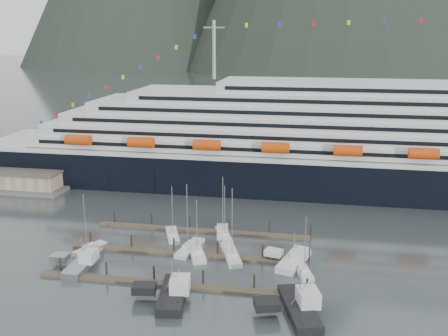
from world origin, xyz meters
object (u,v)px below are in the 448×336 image
(sailboat_f, at_px, (223,233))
(trawler_e, at_px, (293,260))
(sailboat_h, at_px, (303,271))
(trawler_a, at_px, (82,262))
(trawler_b, at_px, (172,293))
(sailboat_g, at_px, (224,235))
(cruise_ship, at_px, (356,148))
(sailboat_a, at_px, (90,249))
(sailboat_c, at_px, (197,253))
(sailboat_d, at_px, (231,255))
(sailboat_e, at_px, (173,235))
(trawler_d, at_px, (298,307))
(sailboat_b, at_px, (190,248))

(sailboat_f, relative_size, trawler_e, 1.22)
(sailboat_h, bearing_deg, trawler_a, 78.94)
(trawler_b, bearing_deg, trawler_e, -56.88)
(sailboat_f, relative_size, sailboat_g, 1.14)
(trawler_a, bearing_deg, cruise_ship, -42.46)
(sailboat_a, height_order, trawler_a, sailboat_a)
(sailboat_a, height_order, sailboat_f, sailboat_f)
(cruise_ship, distance_m, sailboat_c, 62.15)
(sailboat_c, height_order, sailboat_d, sailboat_d)
(sailboat_c, distance_m, sailboat_g, 10.78)
(sailboat_c, relative_size, trawler_a, 1.00)
(sailboat_a, distance_m, sailboat_e, 17.75)
(sailboat_f, bearing_deg, trawler_e, -138.34)
(sailboat_e, xyz_separation_m, sailboat_h, (28.51, -12.44, -0.00))
(sailboat_g, distance_m, trawler_b, 28.46)
(sailboat_h, xyz_separation_m, trawler_a, (-41.36, -4.70, 0.48))
(sailboat_d, bearing_deg, sailboat_e, 41.20)
(sailboat_f, height_order, sailboat_g, sailboat_f)
(sailboat_a, distance_m, sailboat_f, 28.42)
(trawler_a, height_order, trawler_d, trawler_d)
(sailboat_d, bearing_deg, trawler_e, -114.15)
(cruise_ship, bearing_deg, sailboat_b, -125.45)
(trawler_d, bearing_deg, trawler_e, -11.11)
(sailboat_e, distance_m, sailboat_f, 10.98)
(sailboat_g, relative_size, trawler_a, 0.99)
(cruise_ship, relative_size, sailboat_h, 17.94)
(sailboat_f, relative_size, trawler_a, 1.13)
(sailboat_e, bearing_deg, sailboat_f, -94.01)
(cruise_ship, height_order, trawler_b, cruise_ship)
(sailboat_e, xyz_separation_m, trawler_d, (28.35, -26.80, 0.61))
(trawler_b, relative_size, trawler_d, 0.91)
(trawler_e, bearing_deg, trawler_a, 118.36)
(sailboat_g, bearing_deg, sailboat_f, -1.70)
(cruise_ship, relative_size, trawler_b, 16.07)
(sailboat_g, bearing_deg, trawler_a, 106.16)
(sailboat_h, bearing_deg, sailboat_e, 48.88)
(sailboat_c, xyz_separation_m, trawler_a, (-20.13, -9.14, 0.46))
(sailboat_e, distance_m, trawler_a, 21.43)
(sailboat_b, relative_size, trawler_e, 1.30)
(sailboat_b, height_order, sailboat_d, sailboat_d)
(trawler_a, relative_size, trawler_d, 0.86)
(sailboat_b, relative_size, sailboat_c, 1.20)
(sailboat_c, bearing_deg, cruise_ship, -53.95)
(sailboat_b, distance_m, trawler_d, 30.88)
(sailboat_b, bearing_deg, sailboat_e, 51.84)
(sailboat_a, bearing_deg, trawler_a, -145.05)
(sailboat_d, xyz_separation_m, trawler_d, (14.11, -18.93, 0.58))
(sailboat_a, height_order, sailboat_b, sailboat_b)
(sailboat_b, xyz_separation_m, sailboat_g, (5.52, 8.27, -0.04))
(trawler_e, bearing_deg, sailboat_e, 88.04)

